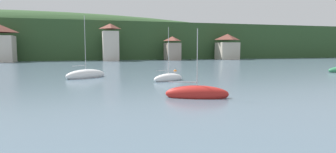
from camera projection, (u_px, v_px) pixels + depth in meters
wooded_hillside at (56, 44)px, 113.32m from camera, size 352.00×48.18×28.89m
shore_building_west at (1, 44)px, 79.02m from camera, size 6.68×6.20×10.29m
shore_building_westcentral at (111, 43)px, 86.88m from camera, size 4.91×5.40×11.33m
shore_building_central at (172, 49)px, 92.91m from camera, size 4.47×6.14×7.69m
shore_building_eastcentral at (227, 47)px, 98.40m from camera, size 7.05×6.19×8.77m
sailboat_mid_0 at (197, 94)px, 22.08m from camera, size 5.06×3.09×5.68m
sailboat_far_2 at (86, 75)px, 36.92m from camera, size 5.66×4.38×8.39m
sailboat_mid_4 at (168, 78)px, 33.65m from camera, size 4.44×3.02×6.60m
mooring_buoy_far at (175, 71)px, 47.86m from camera, size 0.51×0.51×0.51m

